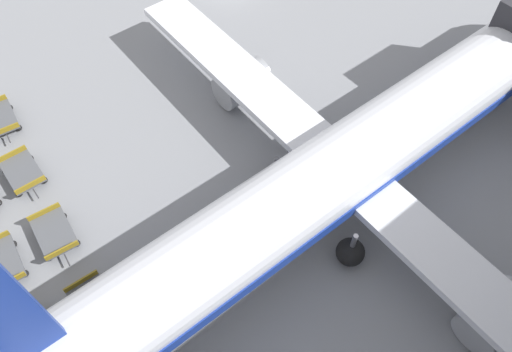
{
  "coord_description": "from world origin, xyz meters",
  "views": [
    {
      "loc": [
        26.59,
        -18.92,
        22.07
      ],
      "look_at": [
        16.14,
        -10.41,
        2.78
      ],
      "focal_mm": 35.0,
      "sensor_mm": 36.0,
      "label": 1
    }
  ],
  "objects_px": {
    "airplane": "(361,154)",
    "baggage_dolly_row_mid_a_col_d": "(95,305)",
    "baggage_dolly_row_mid_a_col_b": "(23,172)",
    "baggage_dolly_row_mid_a_col_c": "(54,234)",
    "baggage_dolly_row_near_col_d": "(32,338)",
    "baggage_dolly_row_mid_a_col_a": "(0,119)",
    "baggage_dolly_row_near_col_c": "(2,263)"
  },
  "relations": [
    {
      "from": "baggage_dolly_row_mid_a_col_a",
      "to": "baggage_dolly_row_mid_a_col_b",
      "type": "distance_m",
      "value": 4.42
    },
    {
      "from": "airplane",
      "to": "baggage_dolly_row_mid_a_col_b",
      "type": "xyz_separation_m",
      "value": [
        -11.63,
        -13.05,
        -2.6
      ]
    },
    {
      "from": "baggage_dolly_row_mid_a_col_a",
      "to": "baggage_dolly_row_mid_a_col_d",
      "type": "bearing_deg",
      "value": -5.04
    },
    {
      "from": "baggage_dolly_row_near_col_c",
      "to": "baggage_dolly_row_mid_a_col_b",
      "type": "bearing_deg",
      "value": 145.49
    },
    {
      "from": "baggage_dolly_row_mid_a_col_c",
      "to": "baggage_dolly_row_near_col_c",
      "type": "bearing_deg",
      "value": -92.23
    },
    {
      "from": "baggage_dolly_row_mid_a_col_b",
      "to": "baggage_dolly_row_mid_a_col_c",
      "type": "height_order",
      "value": "same"
    },
    {
      "from": "baggage_dolly_row_mid_a_col_c",
      "to": "baggage_dolly_row_mid_a_col_d",
      "type": "height_order",
      "value": "same"
    },
    {
      "from": "baggage_dolly_row_mid_a_col_d",
      "to": "baggage_dolly_row_mid_a_col_c",
      "type": "bearing_deg",
      "value": 176.95
    },
    {
      "from": "baggage_dolly_row_near_col_d",
      "to": "baggage_dolly_row_mid_a_col_b",
      "type": "distance_m",
      "value": 9.18
    },
    {
      "from": "airplane",
      "to": "baggage_dolly_row_mid_a_col_a",
      "type": "height_order",
      "value": "airplane"
    },
    {
      "from": "airplane",
      "to": "baggage_dolly_row_mid_a_col_d",
      "type": "height_order",
      "value": "airplane"
    },
    {
      "from": "airplane",
      "to": "baggage_dolly_row_near_col_c",
      "type": "height_order",
      "value": "airplane"
    },
    {
      "from": "baggage_dolly_row_mid_a_col_c",
      "to": "baggage_dolly_row_mid_a_col_d",
      "type": "relative_size",
      "value": 1.01
    },
    {
      "from": "baggage_dolly_row_mid_a_col_d",
      "to": "baggage_dolly_row_mid_a_col_a",
      "type": "bearing_deg",
      "value": 174.96
    },
    {
      "from": "baggage_dolly_row_mid_a_col_c",
      "to": "baggage_dolly_row_mid_a_col_d",
      "type": "xyz_separation_m",
      "value": [
        4.49,
        -0.24,
        0.0
      ]
    },
    {
      "from": "airplane",
      "to": "baggage_dolly_row_mid_a_col_a",
      "type": "relative_size",
      "value": 11.41
    },
    {
      "from": "baggage_dolly_row_mid_a_col_b",
      "to": "baggage_dolly_row_mid_a_col_c",
      "type": "distance_m",
      "value": 4.46
    },
    {
      "from": "airplane",
      "to": "baggage_dolly_row_mid_a_col_b",
      "type": "bearing_deg",
      "value": -131.72
    },
    {
      "from": "baggage_dolly_row_mid_a_col_b",
      "to": "baggage_dolly_row_mid_a_col_c",
      "type": "xyz_separation_m",
      "value": [
        4.45,
        -0.35,
        0.0
      ]
    },
    {
      "from": "baggage_dolly_row_mid_a_col_d",
      "to": "airplane",
      "type": "bearing_deg",
      "value": 78.8
    },
    {
      "from": "airplane",
      "to": "baggage_dolly_row_mid_a_col_d",
      "type": "bearing_deg",
      "value": -101.2
    },
    {
      "from": "baggage_dolly_row_near_col_d",
      "to": "baggage_dolly_row_mid_a_col_c",
      "type": "distance_m",
      "value": 5.09
    },
    {
      "from": "airplane",
      "to": "baggage_dolly_row_near_col_d",
      "type": "xyz_separation_m",
      "value": [
        -3.1,
        -16.43,
        -2.6
      ]
    },
    {
      "from": "baggage_dolly_row_near_col_d",
      "to": "baggage_dolly_row_mid_a_col_b",
      "type": "height_order",
      "value": "same"
    },
    {
      "from": "baggage_dolly_row_mid_a_col_a",
      "to": "airplane",
      "type": "bearing_deg",
      "value": 37.89
    },
    {
      "from": "baggage_dolly_row_mid_a_col_a",
      "to": "baggage_dolly_row_mid_a_col_d",
      "type": "xyz_separation_m",
      "value": [
        13.31,
        -1.17,
        0.0
      ]
    },
    {
      "from": "baggage_dolly_row_near_col_c",
      "to": "baggage_dolly_row_mid_a_col_c",
      "type": "bearing_deg",
      "value": 87.77
    },
    {
      "from": "baggage_dolly_row_mid_a_col_c",
      "to": "airplane",
      "type": "bearing_deg",
      "value": 61.79
    },
    {
      "from": "baggage_dolly_row_mid_a_col_b",
      "to": "baggage_dolly_row_mid_a_col_d",
      "type": "xyz_separation_m",
      "value": [
        8.93,
        -0.59,
        0.0
      ]
    },
    {
      "from": "baggage_dolly_row_near_col_d",
      "to": "baggage_dolly_row_mid_a_col_d",
      "type": "xyz_separation_m",
      "value": [
        0.4,
        2.79,
        0.0
      ]
    },
    {
      "from": "baggage_dolly_row_near_col_d",
      "to": "baggage_dolly_row_mid_a_col_c",
      "type": "relative_size",
      "value": 0.99
    },
    {
      "from": "baggage_dolly_row_near_col_c",
      "to": "baggage_dolly_row_mid_a_col_b",
      "type": "xyz_separation_m",
      "value": [
        -4.34,
        2.99,
        0.0
      ]
    }
  ]
}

